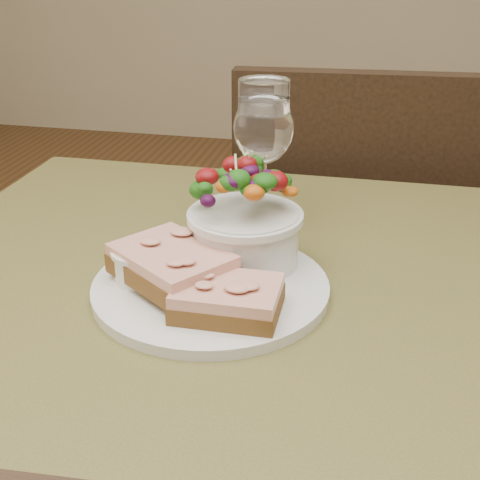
% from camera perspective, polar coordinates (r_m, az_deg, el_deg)
% --- Properties ---
extents(cafe_table, '(0.80, 0.80, 0.75)m').
position_cam_1_polar(cafe_table, '(0.77, -1.13, -11.40)').
color(cafe_table, '#4F4822').
rests_on(cafe_table, ground).
extents(chair_far, '(0.45, 0.45, 0.90)m').
position_cam_1_polar(chair_far, '(1.49, 8.64, -8.15)').
color(chair_far, black).
rests_on(chair_far, ground).
extents(dinner_plate, '(0.25, 0.25, 0.01)m').
position_cam_1_polar(dinner_plate, '(0.72, -2.51, -4.07)').
color(dinner_plate, silver).
rests_on(dinner_plate, cafe_table).
extents(sandwich_front, '(0.10, 0.08, 0.03)m').
position_cam_1_polar(sandwich_front, '(0.66, -1.08, -5.02)').
color(sandwich_front, '#452812').
rests_on(sandwich_front, dinner_plate).
extents(sandwich_back, '(0.15, 0.14, 0.03)m').
position_cam_1_polar(sandwich_back, '(0.71, -5.82, -2.08)').
color(sandwich_back, '#452812').
rests_on(sandwich_back, dinner_plate).
extents(ramekin, '(0.06, 0.06, 0.04)m').
position_cam_1_polar(ramekin, '(0.72, -8.24, -1.87)').
color(ramekin, white).
rests_on(ramekin, dinner_plate).
extents(salad_bowl, '(0.12, 0.12, 0.13)m').
position_cam_1_polar(salad_bowl, '(0.74, 0.44, 2.27)').
color(salad_bowl, silver).
rests_on(salad_bowl, dinner_plate).
extents(garnish, '(0.05, 0.04, 0.02)m').
position_cam_1_polar(garnish, '(0.79, -6.03, -0.22)').
color(garnish, '#153A0A').
rests_on(garnish, dinner_plate).
extents(wine_glass, '(0.08, 0.08, 0.18)m').
position_cam_1_polar(wine_glass, '(0.85, 2.02, 9.17)').
color(wine_glass, white).
rests_on(wine_glass, cafe_table).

